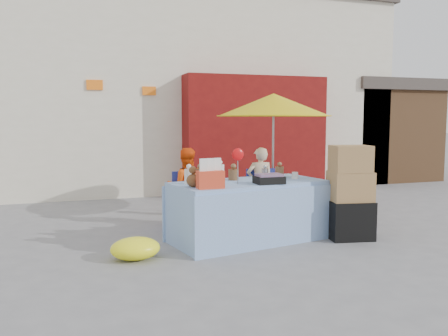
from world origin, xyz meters
name	(u,v)px	position (x,y,z in m)	size (l,w,h in m)	color
ground	(222,252)	(0.00, 0.00, 0.00)	(80.00, 80.00, 0.00)	slate
backdrop	(152,66)	(0.52, 7.52, 3.10)	(14.00, 8.00, 7.80)	silver
market_table	(248,210)	(0.53, 0.45, 0.42)	(2.29, 1.38, 1.29)	#97C2F2
chair_left	(189,211)	(-0.05, 1.46, 0.26)	(0.56, 0.55, 0.85)	#21329A
chair_right	(263,206)	(1.20, 1.46, 0.26)	(0.56, 0.55, 0.85)	#21329A
vendor_orange	(186,187)	(-0.05, 1.60, 0.61)	(0.59, 0.46, 1.22)	#FF510D
vendor_beige	(260,184)	(1.20, 1.60, 0.60)	(0.44, 0.29, 1.21)	beige
umbrella	(274,105)	(1.50, 1.75, 1.89)	(1.90, 1.90, 2.09)	gray
box_stack	(350,196)	(1.91, 0.08, 0.60)	(0.67, 0.58, 1.31)	black
tarp_bundle	(135,248)	(-1.07, 0.05, 0.13)	(0.59, 0.47, 0.27)	#FFFE1A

